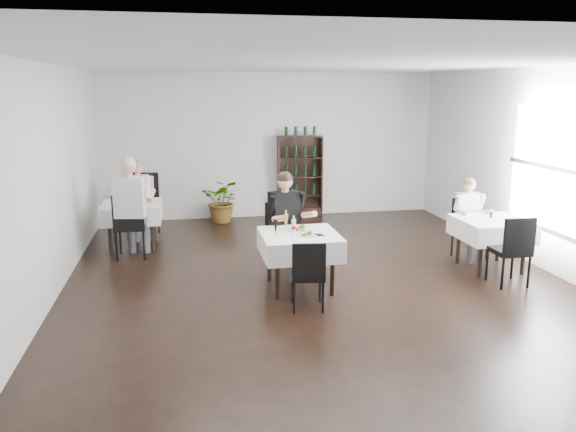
# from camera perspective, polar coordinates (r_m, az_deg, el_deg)

# --- Properties ---
(room_shell) EXTENTS (9.00, 9.00, 9.00)m
(room_shell) POSITION_cam_1_polar(r_m,az_deg,el_deg) (7.46, 3.48, 3.75)
(room_shell) COLOR black
(room_shell) RESTS_ON ground
(window_right) EXTENTS (0.06, 2.30, 1.85)m
(window_right) POSITION_cam_1_polar(r_m,az_deg,el_deg) (8.96, 25.69, 4.03)
(window_right) COLOR white
(window_right) RESTS_ON room_shell
(wine_shelf) EXTENTS (0.90, 0.28, 1.75)m
(wine_shelf) POSITION_cam_1_polar(r_m,az_deg,el_deg) (11.85, 1.23, 3.96)
(wine_shelf) COLOR black
(wine_shelf) RESTS_ON ground
(main_table) EXTENTS (1.03, 1.03, 0.77)m
(main_table) POSITION_cam_1_polar(r_m,az_deg,el_deg) (7.58, 1.19, -2.88)
(main_table) COLOR black
(main_table) RESTS_ON ground
(left_table) EXTENTS (0.98, 0.98, 0.77)m
(left_table) POSITION_cam_1_polar(r_m,az_deg,el_deg) (9.91, -15.57, 0.39)
(left_table) COLOR black
(left_table) RESTS_ON ground
(right_table) EXTENTS (0.98, 0.98, 0.77)m
(right_table) POSITION_cam_1_polar(r_m,az_deg,el_deg) (8.93, 19.98, -1.25)
(right_table) COLOR black
(right_table) RESTS_ON ground
(potted_tree) EXTENTS (0.97, 0.89, 0.89)m
(potted_tree) POSITION_cam_1_polar(r_m,az_deg,el_deg) (11.49, -6.61, 1.56)
(potted_tree) COLOR #225D1F
(potted_tree) RESTS_ON ground
(main_chair_far) EXTENTS (0.51, 0.51, 1.03)m
(main_chair_far) POSITION_cam_1_polar(r_m,az_deg,el_deg) (8.28, -0.66, -1.76)
(main_chair_far) COLOR black
(main_chair_far) RESTS_ON ground
(main_chair_near) EXTENTS (0.45, 0.46, 0.89)m
(main_chair_near) POSITION_cam_1_polar(r_m,az_deg,el_deg) (6.85, 2.05, -5.63)
(main_chair_near) COLOR black
(main_chair_near) RESTS_ON ground
(left_chair_far) EXTENTS (0.60, 0.61, 1.16)m
(left_chair_far) POSITION_cam_1_polar(r_m,az_deg,el_deg) (10.66, -14.47, 1.54)
(left_chair_far) COLOR black
(left_chair_far) RESTS_ON ground
(left_chair_near) EXTENTS (0.50, 0.51, 1.06)m
(left_chair_near) POSITION_cam_1_polar(r_m,az_deg,el_deg) (9.25, -15.77, -0.58)
(left_chair_near) COLOR black
(left_chair_near) RESTS_ON ground
(right_chair_far) EXTENTS (0.55, 0.55, 0.96)m
(right_chair_far) POSITION_cam_1_polar(r_m,az_deg,el_deg) (9.49, 17.76, -0.73)
(right_chair_far) COLOR black
(right_chair_far) RESTS_ON ground
(right_chair_near) EXTENTS (0.46, 0.46, 1.00)m
(right_chair_near) POSITION_cam_1_polar(r_m,az_deg,el_deg) (8.26, 21.90, -2.89)
(right_chair_near) COLOR black
(right_chair_near) RESTS_ON ground
(diner_main) EXTENTS (0.66, 0.70, 1.52)m
(diner_main) POSITION_cam_1_polar(r_m,az_deg,el_deg) (8.05, -0.04, -0.02)
(diner_main) COLOR #414249
(diner_main) RESTS_ON ground
(diner_left_far) EXTENTS (0.56, 0.58, 1.42)m
(diner_left_far) POSITION_cam_1_polar(r_m,az_deg,el_deg) (10.48, -14.90, 2.22)
(diner_left_far) COLOR #414249
(diner_left_far) RESTS_ON ground
(diner_left_near) EXTENTS (0.67, 0.69, 1.65)m
(diner_left_near) POSITION_cam_1_polar(r_m,az_deg,el_deg) (9.18, -15.62, 1.58)
(diner_left_near) COLOR #414249
(diner_left_near) RESTS_ON ground
(diner_right_far) EXTENTS (0.50, 0.50, 1.31)m
(diner_right_far) POSITION_cam_1_polar(r_m,az_deg,el_deg) (9.35, 17.95, 0.37)
(diner_right_far) COLOR #414249
(diner_right_far) RESTS_ON ground
(plate_far) EXTENTS (0.28, 0.28, 0.08)m
(plate_far) POSITION_cam_1_polar(r_m,az_deg,el_deg) (7.68, 1.20, -1.38)
(plate_far) COLOR white
(plate_far) RESTS_ON main_table
(plate_near) EXTENTS (0.26, 0.26, 0.07)m
(plate_near) POSITION_cam_1_polar(r_m,az_deg,el_deg) (7.40, 2.00, -1.96)
(plate_near) COLOR white
(plate_near) RESTS_ON main_table
(pilsner_dark) EXTENTS (0.06, 0.06, 0.27)m
(pilsner_dark) POSITION_cam_1_polar(r_m,az_deg,el_deg) (7.42, -1.26, -1.16)
(pilsner_dark) COLOR black
(pilsner_dark) RESTS_ON main_table
(pilsner_lager) EXTENTS (0.07, 0.07, 0.30)m
(pilsner_lager) POSITION_cam_1_polar(r_m,az_deg,el_deg) (7.63, -0.21, -0.68)
(pilsner_lager) COLOR #B8852F
(pilsner_lager) RESTS_ON main_table
(coke_bottle) EXTENTS (0.06, 0.06, 0.24)m
(coke_bottle) POSITION_cam_1_polar(r_m,az_deg,el_deg) (7.53, 0.58, -1.05)
(coke_bottle) COLOR silver
(coke_bottle) RESTS_ON main_table
(napkin_cutlery) EXTENTS (0.17, 0.18, 0.02)m
(napkin_cutlery) POSITION_cam_1_polar(r_m,az_deg,el_deg) (7.45, 2.97, -1.96)
(napkin_cutlery) COLOR black
(napkin_cutlery) RESTS_ON main_table
(pepper_mill) EXTENTS (0.04, 0.04, 0.10)m
(pepper_mill) POSITION_cam_1_polar(r_m,az_deg,el_deg) (9.00, 19.95, 0.15)
(pepper_mill) COLOR black
(pepper_mill) RESTS_ON right_table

